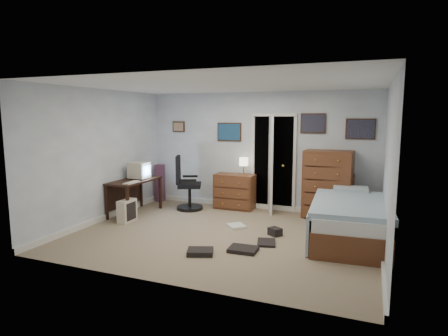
# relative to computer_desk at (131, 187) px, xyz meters

# --- Properties ---
(floor) EXTENTS (5.00, 4.00, 0.02)m
(floor) POSITION_rel_computer_desk_xyz_m (2.28, -0.61, -0.56)
(floor) COLOR #9E846D
(floor) RESTS_ON ground
(computer_desk) EXTENTS (0.58, 1.23, 0.71)m
(computer_desk) POSITION_rel_computer_desk_xyz_m (0.00, 0.00, 0.00)
(computer_desk) COLOR black
(computer_desk) RESTS_ON floor
(crt_monitor) EXTENTS (0.37, 0.34, 0.34)m
(crt_monitor) POSITION_rel_computer_desk_xyz_m (0.11, 0.15, 0.34)
(crt_monitor) COLOR beige
(crt_monitor) RESTS_ON computer_desk
(keyboard) EXTENTS (0.14, 0.38, 0.02)m
(keyboard) POSITION_rel_computer_desk_xyz_m (0.26, -0.35, 0.17)
(keyboard) COLOR beige
(keyboard) RESTS_ON computer_desk
(pc_tower) EXTENTS (0.20, 0.40, 0.43)m
(pc_tower) POSITION_rel_computer_desk_xyz_m (0.29, -0.55, -0.33)
(pc_tower) COLOR beige
(pc_tower) RESTS_ON floor
(office_chair) EXTENTS (0.73, 0.73, 1.16)m
(office_chair) POSITION_rel_computer_desk_xyz_m (0.91, 0.71, -0.10)
(office_chair) COLOR black
(office_chair) RESTS_ON floor
(media_stack) EXTENTS (0.18, 0.18, 0.87)m
(media_stack) POSITION_rel_computer_desk_xyz_m (-0.04, 1.18, -0.11)
(media_stack) COLOR maroon
(media_stack) RESTS_ON floor
(low_dresser) EXTENTS (0.85, 0.43, 0.75)m
(low_dresser) POSITION_rel_computer_desk_xyz_m (1.84, 1.17, -0.17)
(low_dresser) COLOR brown
(low_dresser) RESTS_ON floor
(table_lamp) EXTENTS (0.19, 0.19, 0.37)m
(table_lamp) POSITION_rel_computer_desk_xyz_m (2.04, 1.17, 0.48)
(table_lamp) COLOR gold
(table_lamp) RESTS_ON low_dresser
(doorway) EXTENTS (0.96, 1.12, 2.05)m
(doorway) POSITION_rel_computer_desk_xyz_m (2.63, 1.66, 0.46)
(doorway) COLOR black
(doorway) RESTS_ON floor
(tall_dresser) EXTENTS (0.94, 0.59, 1.34)m
(tall_dresser) POSITION_rel_computer_desk_xyz_m (3.79, 1.14, 0.12)
(tall_dresser) COLOR brown
(tall_dresser) RESTS_ON floor
(headboard_bookcase) EXTENTS (0.99, 0.27, 0.89)m
(headboard_bookcase) POSITION_rel_computer_desk_xyz_m (3.78, 1.25, -0.08)
(headboard_bookcase) COLOR brown
(headboard_bookcase) RESTS_ON floor
(bed) EXTENTS (1.29, 2.26, 0.72)m
(bed) POSITION_rel_computer_desk_xyz_m (4.27, -0.08, -0.21)
(bed) COLOR brown
(bed) RESTS_ON floor
(wall_posters) EXTENTS (4.38, 0.04, 0.60)m
(wall_posters) POSITION_rel_computer_desk_xyz_m (2.85, 1.37, 1.20)
(wall_posters) COLOR #331E11
(wall_posters) RESTS_ON floor
(floor_clutter) EXTENTS (1.18, 1.85, 0.13)m
(floor_clutter) POSITION_rel_computer_desk_xyz_m (2.69, -0.95, -0.51)
(floor_clutter) COLOR black
(floor_clutter) RESTS_ON floor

